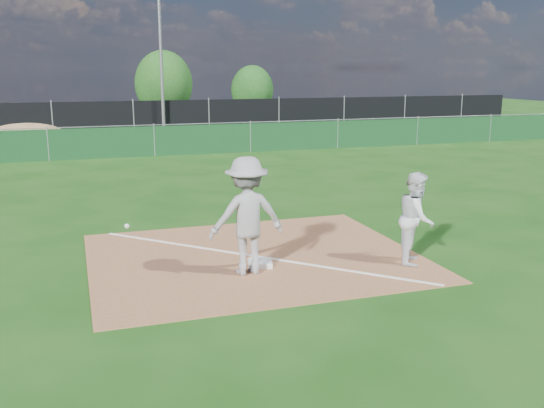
{
  "coord_description": "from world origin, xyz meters",
  "views": [
    {
      "loc": [
        -3.08,
        -9.41,
        3.47
      ],
      "look_at": [
        0.35,
        1.0,
        1.0
      ],
      "focal_mm": 40.0,
      "sensor_mm": 36.0,
      "label": 1
    }
  ],
  "objects_px": {
    "tree_mid": "(164,84)",
    "car_left": "(18,115)",
    "light_pole": "(161,57)",
    "car_mid": "(133,115)",
    "first_base": "(260,263)",
    "play_at_first": "(247,216)",
    "tree_right": "(252,90)",
    "runner": "(416,218)",
    "car_right": "(192,115)"
  },
  "relations": [
    {
      "from": "play_at_first",
      "to": "runner",
      "type": "xyz_separation_m",
      "value": [
        3.06,
        -0.35,
        -0.19
      ]
    },
    {
      "from": "tree_mid",
      "to": "light_pole",
      "type": "bearing_deg",
      "value": -98.69
    },
    {
      "from": "first_base",
      "to": "tree_right",
      "type": "relative_size",
      "value": 0.11
    },
    {
      "from": "car_right",
      "to": "play_at_first",
      "type": "bearing_deg",
      "value": 175.83
    },
    {
      "from": "first_base",
      "to": "runner",
      "type": "relative_size",
      "value": 0.25
    },
    {
      "from": "light_pole",
      "to": "tree_right",
      "type": "bearing_deg",
      "value": 54.03
    },
    {
      "from": "light_pole",
      "to": "first_base",
      "type": "distance_m",
      "value": 22.66
    },
    {
      "from": "tree_mid",
      "to": "car_left",
      "type": "bearing_deg",
      "value": -153.0
    },
    {
      "from": "car_mid",
      "to": "tree_mid",
      "type": "distance_m",
      "value": 6.31
    },
    {
      "from": "runner",
      "to": "car_right",
      "type": "height_order",
      "value": "runner"
    },
    {
      "from": "first_base",
      "to": "car_mid",
      "type": "relative_size",
      "value": 0.1
    },
    {
      "from": "runner",
      "to": "tree_right",
      "type": "height_order",
      "value": "tree_right"
    },
    {
      "from": "light_pole",
      "to": "tree_mid",
      "type": "relative_size",
      "value": 1.72
    },
    {
      "from": "play_at_first",
      "to": "car_mid",
      "type": "distance_m",
      "value": 27.51
    },
    {
      "from": "first_base",
      "to": "tree_mid",
      "type": "height_order",
      "value": "tree_mid"
    },
    {
      "from": "runner",
      "to": "car_mid",
      "type": "height_order",
      "value": "runner"
    },
    {
      "from": "light_pole",
      "to": "runner",
      "type": "distance_m",
      "value": 23.15
    },
    {
      "from": "tree_mid",
      "to": "car_right",
      "type": "bearing_deg",
      "value": -83.4
    },
    {
      "from": "runner",
      "to": "tree_mid",
      "type": "height_order",
      "value": "tree_mid"
    },
    {
      "from": "car_mid",
      "to": "tree_right",
      "type": "relative_size",
      "value": 1.14
    },
    {
      "from": "tree_mid",
      "to": "runner",
      "type": "bearing_deg",
      "value": -90.7
    },
    {
      "from": "first_base",
      "to": "car_mid",
      "type": "bearing_deg",
      "value": 89.05
    },
    {
      "from": "car_mid",
      "to": "car_right",
      "type": "height_order",
      "value": "car_right"
    },
    {
      "from": "car_left",
      "to": "runner",
      "type": "bearing_deg",
      "value": -154.67
    },
    {
      "from": "car_right",
      "to": "car_mid",
      "type": "bearing_deg",
      "value": 81.04
    },
    {
      "from": "first_base",
      "to": "tree_mid",
      "type": "bearing_deg",
      "value": 84.49
    },
    {
      "from": "runner",
      "to": "tree_mid",
      "type": "xyz_separation_m",
      "value": [
        0.4,
        33.3,
        1.56
      ]
    },
    {
      "from": "tree_right",
      "to": "car_left",
      "type": "bearing_deg",
      "value": -160.64
    },
    {
      "from": "first_base",
      "to": "car_left",
      "type": "xyz_separation_m",
      "value": [
        -5.95,
        28.01,
        0.78
      ]
    },
    {
      "from": "runner",
      "to": "light_pole",
      "type": "bearing_deg",
      "value": 36.02
    },
    {
      "from": "tree_mid",
      "to": "play_at_first",
      "type": "bearing_deg",
      "value": -96.01
    },
    {
      "from": "car_right",
      "to": "first_base",
      "type": "bearing_deg",
      "value": 176.41
    },
    {
      "from": "light_pole",
      "to": "car_left",
      "type": "xyz_separation_m",
      "value": [
        -7.51,
        5.76,
        -3.16
      ]
    },
    {
      "from": "runner",
      "to": "tree_right",
      "type": "relative_size",
      "value": 0.46
    },
    {
      "from": "light_pole",
      "to": "play_at_first",
      "type": "relative_size",
      "value": 2.98
    },
    {
      "from": "tree_mid",
      "to": "car_mid",
      "type": "bearing_deg",
      "value": -116.36
    },
    {
      "from": "light_pole",
      "to": "car_mid",
      "type": "height_order",
      "value": "light_pole"
    },
    {
      "from": "play_at_first",
      "to": "runner",
      "type": "bearing_deg",
      "value": -6.56
    },
    {
      "from": "car_left",
      "to": "car_mid",
      "type": "height_order",
      "value": "car_left"
    },
    {
      "from": "light_pole",
      "to": "car_left",
      "type": "bearing_deg",
      "value": 142.52
    },
    {
      "from": "light_pole",
      "to": "first_base",
      "type": "bearing_deg",
      "value": -94.0
    },
    {
      "from": "runner",
      "to": "car_left",
      "type": "xyz_separation_m",
      "value": [
        -8.69,
        28.66,
        0.01
      ]
    },
    {
      "from": "car_left",
      "to": "tree_right",
      "type": "distance_m",
      "value": 16.66
    },
    {
      "from": "first_base",
      "to": "play_at_first",
      "type": "xyz_separation_m",
      "value": [
        -0.32,
        -0.3,
        0.96
      ]
    },
    {
      "from": "car_mid",
      "to": "car_right",
      "type": "relative_size",
      "value": 0.84
    },
    {
      "from": "car_mid",
      "to": "tree_mid",
      "type": "relative_size",
      "value": 0.9
    },
    {
      "from": "first_base",
      "to": "tree_mid",
      "type": "xyz_separation_m",
      "value": [
        3.15,
        32.65,
        2.34
      ]
    },
    {
      "from": "runner",
      "to": "car_left",
      "type": "relative_size",
      "value": 0.34
    },
    {
      "from": "play_at_first",
      "to": "tree_right",
      "type": "distance_m",
      "value": 35.29
    },
    {
      "from": "car_right",
      "to": "tree_right",
      "type": "xyz_separation_m",
      "value": [
        5.86,
        7.16,
        1.15
      ]
    }
  ]
}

